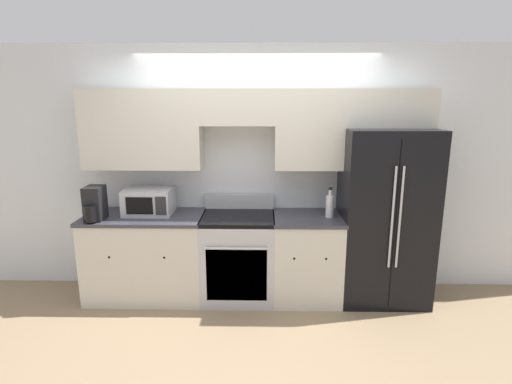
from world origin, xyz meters
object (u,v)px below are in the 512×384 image
object	(u,v)px
refrigerator	(384,216)
bottle	(330,205)
microwave	(149,201)
oven_range	(238,256)

from	to	relation	value
refrigerator	bottle	distance (m)	0.58
microwave	bottle	distance (m)	1.85
oven_range	refrigerator	size ratio (longest dim) A/B	0.59
refrigerator	bottle	world-z (taller)	refrigerator
oven_range	bottle	size ratio (longest dim) A/B	3.43
oven_range	refrigerator	bearing A→B (deg)	1.62
oven_range	bottle	xyz separation A→B (m)	(0.92, -0.02, 0.56)
refrigerator	microwave	distance (m)	2.42
oven_range	bottle	distance (m)	1.08
oven_range	refrigerator	xyz separation A→B (m)	(1.49, 0.04, 0.44)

